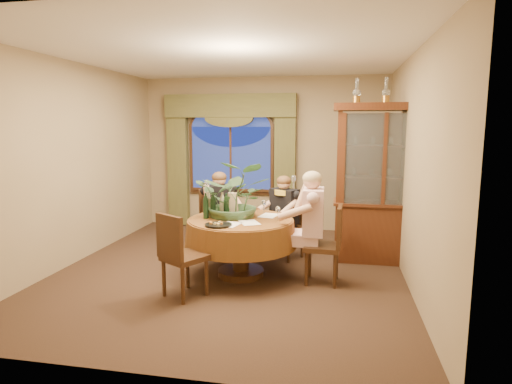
% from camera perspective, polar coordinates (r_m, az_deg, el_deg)
% --- Properties ---
extents(floor, '(5.00, 5.00, 0.00)m').
position_cam_1_polar(floor, '(5.85, -3.38, -10.33)').
color(floor, black).
rests_on(floor, ground).
extents(wall_back, '(4.50, 0.00, 4.50)m').
position_cam_1_polar(wall_back, '(7.99, 0.94, 5.10)').
color(wall_back, '#897251').
rests_on(wall_back, ground).
extents(wall_right, '(0.00, 5.00, 5.00)m').
position_cam_1_polar(wall_right, '(5.45, 20.08, 2.83)').
color(wall_right, '#897251').
rests_on(wall_right, ground).
extents(ceiling, '(5.00, 5.00, 0.00)m').
position_cam_1_polar(ceiling, '(5.60, -3.65, 17.86)').
color(ceiling, white).
rests_on(ceiling, wall_back).
extents(window, '(1.62, 0.10, 1.32)m').
position_cam_1_polar(window, '(8.06, -3.37, 4.40)').
color(window, navy).
rests_on(window, wall_back).
extents(arched_transom, '(1.60, 0.06, 0.44)m').
position_cam_1_polar(arched_transom, '(8.03, -3.42, 9.96)').
color(arched_transom, navy).
rests_on(arched_transom, wall_back).
extents(drapery_left, '(0.38, 0.14, 2.32)m').
position_cam_1_polar(drapery_left, '(8.33, -10.35, 3.59)').
color(drapery_left, '#474624').
rests_on(drapery_left, floor).
extents(drapery_right, '(0.38, 0.14, 2.32)m').
position_cam_1_polar(drapery_right, '(7.83, 3.89, 3.39)').
color(drapery_right, '#474624').
rests_on(drapery_right, floor).
extents(swag_valance, '(2.45, 0.16, 0.42)m').
position_cam_1_polar(swag_valance, '(7.96, -3.58, 11.41)').
color(swag_valance, '#474624').
rests_on(swag_valance, wall_back).
extents(dining_table, '(1.71, 1.71, 0.75)m').
position_cam_1_polar(dining_table, '(5.54, -2.05, -7.37)').
color(dining_table, maroon).
rests_on(dining_table, floor).
extents(china_cabinet, '(1.37, 0.54, 2.22)m').
position_cam_1_polar(china_cabinet, '(6.24, 16.42, 1.03)').
color(china_cabinet, '#36180C').
rests_on(china_cabinet, floor).
extents(oil_lamp_left, '(0.11, 0.11, 0.34)m').
position_cam_1_polar(oil_lamp_left, '(6.18, 13.29, 13.00)').
color(oil_lamp_left, '#A5722D').
rests_on(oil_lamp_left, china_cabinet).
extents(oil_lamp_center, '(0.11, 0.11, 0.34)m').
position_cam_1_polar(oil_lamp_center, '(6.20, 16.95, 12.84)').
color(oil_lamp_center, '#A5722D').
rests_on(oil_lamp_center, china_cabinet).
extents(oil_lamp_right, '(0.11, 0.11, 0.34)m').
position_cam_1_polar(oil_lamp_right, '(6.25, 20.55, 12.63)').
color(oil_lamp_right, '#A5722D').
rests_on(oil_lamp_right, china_cabinet).
extents(chair_right, '(0.44, 0.44, 0.96)m').
position_cam_1_polar(chair_right, '(5.33, 8.83, -6.94)').
color(chair_right, black).
rests_on(chair_right, floor).
extents(chair_back_right, '(0.57, 0.57, 0.96)m').
position_cam_1_polar(chair_back_right, '(6.25, 4.05, -4.52)').
color(chair_back_right, black).
rests_on(chair_back_right, floor).
extents(chair_back, '(0.58, 0.58, 0.96)m').
position_cam_1_polar(chair_back, '(6.43, -5.25, -4.15)').
color(chair_back, black).
rests_on(chair_back, floor).
extents(chair_front_left, '(0.58, 0.58, 0.96)m').
position_cam_1_polar(chair_front_left, '(4.93, -9.49, -8.28)').
color(chair_front_left, black).
rests_on(chair_front_left, floor).
extents(person_pink, '(0.46, 0.50, 1.38)m').
position_cam_1_polar(person_pink, '(5.35, 7.61, -4.53)').
color(person_pink, beige).
rests_on(person_pink, floor).
extents(person_back, '(0.60, 0.59, 1.26)m').
position_cam_1_polar(person_back, '(6.35, -4.91, -2.92)').
color(person_back, black).
rests_on(person_back, floor).
extents(person_scarf, '(0.58, 0.56, 1.22)m').
position_cam_1_polar(person_scarf, '(6.20, 3.79, -3.38)').
color(person_scarf, black).
rests_on(person_scarf, floor).
extents(stoneware_vase, '(0.16, 0.16, 0.31)m').
position_cam_1_polar(stoneware_vase, '(5.60, -3.15, -1.65)').
color(stoneware_vase, tan).
rests_on(stoneware_vase, dining_table).
extents(centerpiece_plant, '(0.96, 1.07, 0.84)m').
position_cam_1_polar(centerpiece_plant, '(5.51, -2.74, 3.07)').
color(centerpiece_plant, '#335231').
rests_on(centerpiece_plant, dining_table).
extents(olive_bowl, '(0.17, 0.17, 0.05)m').
position_cam_1_polar(olive_bowl, '(5.42, -1.93, -3.34)').
color(olive_bowl, '#4B552F').
rests_on(olive_bowl, dining_table).
extents(cheese_platter, '(0.32, 0.32, 0.02)m').
position_cam_1_polar(cheese_platter, '(5.07, -5.03, -4.40)').
color(cheese_platter, black).
rests_on(cheese_platter, dining_table).
extents(wine_bottle_0, '(0.07, 0.07, 0.33)m').
position_cam_1_polar(wine_bottle_0, '(5.50, -5.75, -1.74)').
color(wine_bottle_0, black).
rests_on(wine_bottle_0, dining_table).
extents(wine_bottle_1, '(0.07, 0.07, 0.33)m').
position_cam_1_polar(wine_bottle_1, '(5.59, -6.39, -1.57)').
color(wine_bottle_1, tan).
rests_on(wine_bottle_1, dining_table).
extents(wine_bottle_2, '(0.07, 0.07, 0.33)m').
position_cam_1_polar(wine_bottle_2, '(5.41, -3.97, -1.88)').
color(wine_bottle_2, black).
rests_on(wine_bottle_2, dining_table).
extents(wine_bottle_3, '(0.07, 0.07, 0.33)m').
position_cam_1_polar(wine_bottle_3, '(5.50, -4.52, -1.73)').
color(wine_bottle_3, tan).
rests_on(wine_bottle_3, dining_table).
extents(wine_bottle_4, '(0.07, 0.07, 0.33)m').
position_cam_1_polar(wine_bottle_4, '(5.47, -6.71, -1.82)').
color(wine_bottle_4, black).
rests_on(wine_bottle_4, dining_table).
extents(tasting_paper_0, '(0.32, 0.36, 0.00)m').
position_cam_1_polar(tasting_paper_0, '(5.21, -0.88, -4.10)').
color(tasting_paper_0, white).
rests_on(tasting_paper_0, dining_table).
extents(tasting_paper_1, '(0.26, 0.33, 0.00)m').
position_cam_1_polar(tasting_paper_1, '(5.61, 1.73, -3.16)').
color(tasting_paper_1, white).
rests_on(tasting_paper_1, dining_table).
extents(tasting_paper_2, '(0.26, 0.34, 0.00)m').
position_cam_1_polar(tasting_paper_2, '(5.12, -3.49, -4.34)').
color(tasting_paper_2, white).
rests_on(tasting_paper_2, dining_table).
extents(wine_glass_person_pink, '(0.07, 0.07, 0.18)m').
position_cam_1_polar(wine_glass_person_pink, '(5.35, 2.93, -2.82)').
color(wine_glass_person_pink, silver).
rests_on(wine_glass_person_pink, dining_table).
extents(wine_glass_person_back, '(0.07, 0.07, 0.18)m').
position_cam_1_polar(wine_glass_person_back, '(5.87, -3.63, -1.79)').
color(wine_glass_person_back, silver).
rests_on(wine_glass_person_back, dining_table).
extents(wine_glass_person_scarf, '(0.07, 0.07, 0.18)m').
position_cam_1_polar(wine_glass_person_scarf, '(5.78, 1.07, -1.93)').
color(wine_glass_person_scarf, silver).
rests_on(wine_glass_person_scarf, dining_table).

